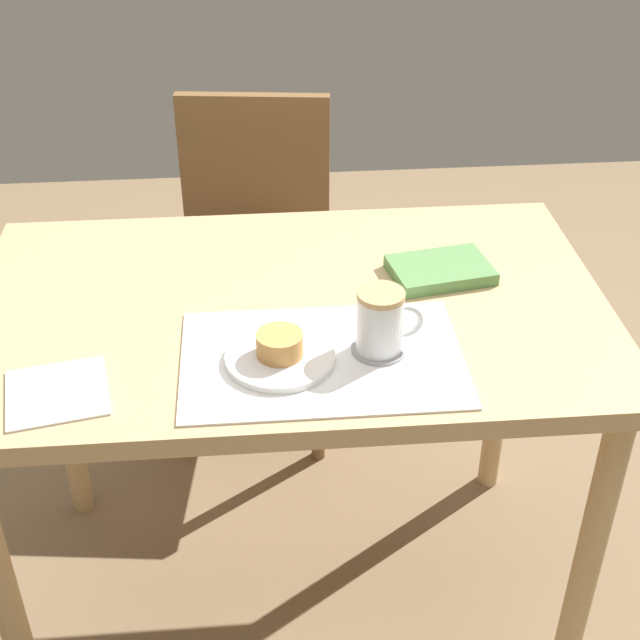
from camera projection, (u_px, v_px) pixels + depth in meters
ground_plane at (296, 589)px, 2.00m from camera, size 4.40×4.40×0.02m
dining_table at (291, 346)px, 1.63m from camera, size 1.12×0.70×0.76m
wooden_chair at (253, 249)px, 2.29m from camera, size 0.47×0.47×0.85m
placemat at (322, 359)px, 1.43m from camera, size 0.45×0.30×0.00m
pastry_plate at (280, 357)px, 1.42m from camera, size 0.18×0.18×0.01m
pastry at (280, 344)px, 1.41m from camera, size 0.07×0.07×0.04m
coffee_coaster at (379, 349)px, 1.44m from camera, size 0.09×0.09×0.00m
coffee_mug at (382, 321)px, 1.41m from camera, size 0.11×0.08×0.11m
paper_napkin at (57, 393)px, 1.36m from camera, size 0.18×0.18×0.00m
small_book at (440, 270)px, 1.64m from camera, size 0.20×0.15×0.02m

